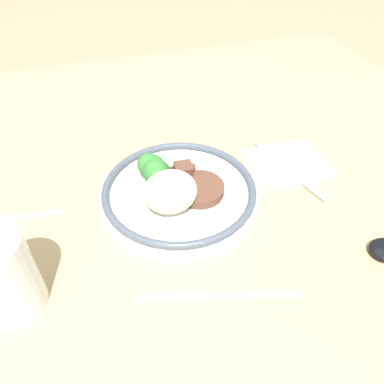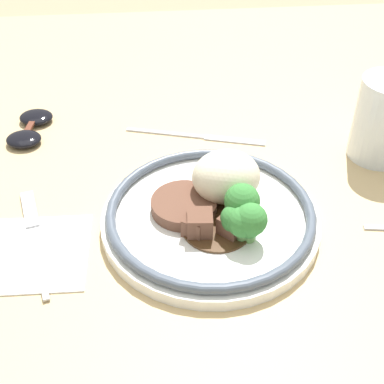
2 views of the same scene
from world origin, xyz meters
The scene contains 7 objects.
ground_plane centered at (0.00, 0.00, 0.00)m, with size 8.00×8.00×0.00m, color #998466.
dining_table centered at (0.00, 0.00, 0.02)m, with size 1.22×1.26×0.04m.
napkin centered at (-0.20, -0.08, 0.05)m, with size 0.14×0.12×0.00m.
plate centered at (0.02, -0.05, 0.07)m, with size 0.26×0.26×0.08m.
juice_glass centered at (0.26, 0.07, 0.10)m, with size 0.08×0.08×0.11m.
fork centered at (-0.19, -0.05, 0.05)m, with size 0.06×0.18×0.00m.
knife centered at (0.02, 0.13, 0.05)m, with size 0.20×0.07×0.00m.
Camera 1 is at (0.13, 0.37, 0.46)m, focal length 35.00 mm.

